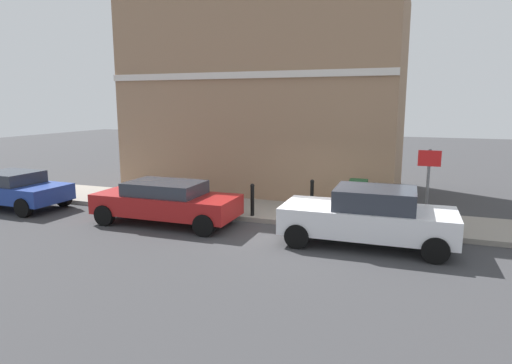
# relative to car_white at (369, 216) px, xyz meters

# --- Properties ---
(ground) EXTENTS (80.00, 80.00, 0.00)m
(ground) POSITION_rel_car_white_xyz_m (0.41, 1.60, -0.79)
(ground) COLOR #38383A
(sidewalk) EXTENTS (2.59, 30.00, 0.15)m
(sidewalk) POSITION_rel_car_white_xyz_m (2.32, 7.60, -0.71)
(sidewalk) COLOR gray
(sidewalk) RESTS_ON ground
(corner_building) EXTENTS (6.26, 10.99, 7.91)m
(corner_building) POSITION_rel_car_white_xyz_m (6.69, 5.10, 3.17)
(corner_building) COLOR #937256
(corner_building) RESTS_ON ground
(car_white) EXTENTS (2.05, 4.45, 1.54)m
(car_white) POSITION_rel_car_white_xyz_m (0.00, 0.00, 0.00)
(car_white) COLOR silver
(car_white) RESTS_ON ground
(car_red) EXTENTS (1.90, 4.49, 1.32)m
(car_red) POSITION_rel_car_white_xyz_m (-0.05, 6.09, -0.07)
(car_red) COLOR maroon
(car_red) RESTS_ON ground
(car_blue) EXTENTS (2.00, 4.12, 1.30)m
(car_blue) POSITION_rel_car_white_xyz_m (-0.14, 12.37, -0.10)
(car_blue) COLOR navy
(car_blue) RESTS_ON ground
(utility_cabinet) EXTENTS (0.46, 0.61, 1.15)m
(utility_cabinet) POSITION_rel_car_white_xyz_m (2.59, 0.62, -0.11)
(utility_cabinet) COLOR #1E4C28
(utility_cabinet) RESTS_ON sidewalk
(bollard_near_cabinet) EXTENTS (0.14, 0.14, 1.04)m
(bollard_near_cabinet) POSITION_rel_car_white_xyz_m (2.69, 2.15, -0.08)
(bollard_near_cabinet) COLOR black
(bollard_near_cabinet) RESTS_ON sidewalk
(bollard_far_kerb) EXTENTS (0.14, 0.14, 1.04)m
(bollard_far_kerb) POSITION_rel_car_white_xyz_m (1.27, 3.75, -0.08)
(bollard_far_kerb) COLOR black
(bollard_far_kerb) RESTS_ON sidewalk
(street_sign) EXTENTS (0.08, 0.60, 2.30)m
(street_sign) POSITION_rel_car_white_xyz_m (1.44, -1.41, 0.87)
(street_sign) COLOR #59595B
(street_sign) RESTS_ON sidewalk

